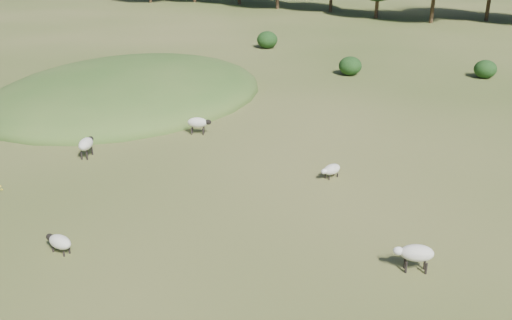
{
  "coord_description": "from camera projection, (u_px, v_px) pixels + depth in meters",
  "views": [
    {
      "loc": [
        12.96,
        -15.63,
        10.14
      ],
      "look_at": [
        2.0,
        4.0,
        1.0
      ],
      "focal_mm": 40.0,
      "sensor_mm": 36.0,
      "label": 1
    }
  ],
  "objects": [
    {
      "name": "ground",
      "position": [
        345.0,
        91.0,
        38.49
      ],
      "size": [
        160.0,
        160.0,
        0.0
      ],
      "primitive_type": "plane",
      "color": "#344D18",
      "rests_on": "ground"
    },
    {
      "name": "mound",
      "position": [
        129.0,
        95.0,
        37.44
      ],
      "size": [
        16.0,
        20.0,
        4.0
      ],
      "primitive_type": "ellipsoid",
      "color": "#33561E",
      "rests_on": "ground"
    },
    {
      "name": "shrubs",
      "position": [
        343.0,
        54.0,
        46.11
      ],
      "size": [
        20.94,
        7.9,
        1.54
      ],
      "color": "black",
      "rests_on": "ground"
    },
    {
      "name": "sheep_0",
      "position": [
        86.0,
        144.0,
        27.04
      ],
      "size": [
        0.94,
        1.37,
        0.95
      ],
      "rotation": [
        0.0,
        0.0,
        1.95
      ],
      "color": "#C0B69F",
      "rests_on": "ground"
    },
    {
      "name": "sheep_1",
      "position": [
        416.0,
        253.0,
        17.96
      ],
      "size": [
        1.34,
        0.94,
        0.94
      ],
      "rotation": [
        0.0,
        0.0,
        3.54
      ],
      "color": "#C0B69F",
      "rests_on": "ground"
    },
    {
      "name": "sheep_3",
      "position": [
        331.0,
        170.0,
        24.85
      ],
      "size": [
        0.78,
        1.14,
        0.63
      ],
      "rotation": [
        0.0,
        0.0,
        4.33
      ],
      "color": "#C0B69F",
      "rests_on": "ground"
    },
    {
      "name": "sheep_4",
      "position": [
        198.0,
        123.0,
        30.07
      ],
      "size": [
        1.32,
        0.95,
        0.92
      ],
      "rotation": [
        0.0,
        0.0,
        0.44
      ],
      "color": "#C0B69F",
      "rests_on": "ground"
    },
    {
      "name": "sheep_5",
      "position": [
        59.0,
        242.0,
        19.09
      ],
      "size": [
        1.14,
        0.54,
        0.65
      ],
      "rotation": [
        0.0,
        0.0,
        3.09
      ],
      "color": "#C0B69F",
      "rests_on": "ground"
    }
  ]
}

